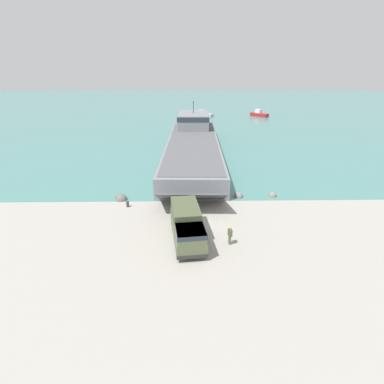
{
  "coord_description": "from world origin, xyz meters",
  "views": [
    {
      "loc": [
        -1.47,
        -26.47,
        14.25
      ],
      "look_at": [
        -0.98,
        2.07,
        2.34
      ],
      "focal_mm": 28.0,
      "sensor_mm": 36.0,
      "label": 1
    }
  ],
  "objects": [
    {
      "name": "ground_plane",
      "position": [
        0.0,
        0.0,
        0.0
      ],
      "size": [
        240.0,
        240.0,
        0.0
      ],
      "primitive_type": "plane",
      "color": "#9E998E"
    },
    {
      "name": "soldier_on_ramp",
      "position": [
        2.18,
        -4.2,
        0.98
      ],
      "size": [
        0.37,
        0.49,
        1.7
      ],
      "rotation": [
        0.0,
        0.0,
        3.48
      ],
      "color": "#566042",
      "rests_on": "ground_plane"
    },
    {
      "name": "military_truck",
      "position": [
        -1.5,
        -3.27,
        1.45
      ],
      "size": [
        3.31,
        7.3,
        2.78
      ],
      "rotation": [
        0.0,
        0.0,
        -1.45
      ],
      "color": "#566042",
      "rests_on": "ground_plane"
    },
    {
      "name": "shoreline_rock_b",
      "position": [
        -9.69,
        6.23,
        0.0
      ],
      "size": [
        0.74,
        0.74,
        0.74
      ],
      "primitive_type": "sphere",
      "color": "#66605B",
      "rests_on": "ground_plane"
    },
    {
      "name": "moored_boat_b",
      "position": [
        21.22,
        68.99,
        0.72
      ],
      "size": [
        5.34,
        5.53,
        2.18
      ],
      "rotation": [
        0.0,
        0.0,
        3.89
      ],
      "color": "#B22323",
      "rests_on": "ground_plane"
    },
    {
      "name": "shoreline_rock_c",
      "position": [
        4.62,
        6.13,
        0.0
      ],
      "size": [
        1.14,
        1.14,
        1.14
      ],
      "primitive_type": "sphere",
      "color": "gray",
      "rests_on": "ground_plane"
    },
    {
      "name": "water_surface",
      "position": [
        0.0,
        94.95,
        0.0
      ],
      "size": [
        240.0,
        180.0,
        0.01
      ],
      "primitive_type": "cube",
      "color": "#477F7A",
      "rests_on": "ground_plane"
    },
    {
      "name": "shoreline_rock_d",
      "position": [
        8.73,
        6.29,
        0.0
      ],
      "size": [
        1.01,
        1.01,
        1.01
      ],
      "primitive_type": "sphere",
      "color": "gray",
      "rests_on": "ground_plane"
    },
    {
      "name": "landing_craft",
      "position": [
        -0.39,
        26.62,
        1.98
      ],
      "size": [
        9.75,
        42.05,
        7.95
      ],
      "rotation": [
        0.0,
        0.0,
        -0.03
      ],
      "color": "gray",
      "rests_on": "ground_plane"
    },
    {
      "name": "shoreline_rock_a",
      "position": [
        -9.13,
        5.49,
        0.0
      ],
      "size": [
        1.32,
        1.32,
        1.32
      ],
      "primitive_type": "sphere",
      "color": "#66605B",
      "rests_on": "ground_plane"
    },
    {
      "name": "mooring_bollard",
      "position": [
        -8.06,
        3.54,
        0.39
      ],
      "size": [
        0.33,
        0.33,
        0.72
      ],
      "color": "#333338",
      "rests_on": "ground_plane"
    },
    {
      "name": "moored_boat_a",
      "position": [
        3.46,
        69.9,
        0.66
      ],
      "size": [
        6.81,
        5.44,
        1.98
      ],
      "rotation": [
        0.0,
        0.0,
        4.13
      ],
      "color": "#B7BABF",
      "rests_on": "ground_plane"
    }
  ]
}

